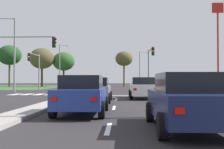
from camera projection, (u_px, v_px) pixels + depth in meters
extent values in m
plane|color=#282628|center=(88.00, 92.00, 32.17)|extent=(200.00, 200.00, 0.00)
cube|color=gray|center=(39.00, 108.00, 13.19)|extent=(1.20, 22.00, 0.14)
cube|color=gray|center=(102.00, 87.00, 57.15)|extent=(1.20, 36.00, 0.14)
cube|color=silver|center=(108.00, 128.00, 7.94)|extent=(0.14, 2.00, 0.01)
cube|color=silver|center=(114.00, 108.00, 13.94)|extent=(0.14, 2.00, 0.01)
cube|color=silver|center=(116.00, 99.00, 19.94)|extent=(0.14, 2.00, 0.01)
cube|color=silver|center=(181.00, 108.00, 13.95)|extent=(0.14, 24.00, 0.01)
cube|color=silver|center=(121.00, 96.00, 25.05)|extent=(6.40, 0.50, 0.01)
cube|color=silver|center=(15.00, 94.00, 27.19)|extent=(0.70, 2.80, 0.01)
cube|color=silver|center=(27.00, 94.00, 27.15)|extent=(0.70, 2.80, 0.01)
cube|color=silver|center=(39.00, 94.00, 27.11)|extent=(0.70, 2.80, 0.01)
cube|color=silver|center=(51.00, 94.00, 27.07)|extent=(0.70, 2.80, 0.01)
cube|color=silver|center=(63.00, 94.00, 27.03)|extent=(0.70, 2.80, 0.01)
cube|color=slate|center=(95.00, 91.00, 17.74)|extent=(1.80, 4.24, 0.70)
cube|color=black|center=(95.00, 82.00, 17.61)|extent=(1.58, 1.95, 0.52)
cube|color=red|center=(79.00, 92.00, 15.63)|extent=(0.20, 0.04, 0.14)
cube|color=red|center=(104.00, 92.00, 15.59)|extent=(0.20, 0.04, 0.14)
cylinder|color=black|center=(84.00, 96.00, 19.12)|extent=(0.22, 0.64, 0.64)
cylinder|color=black|center=(110.00, 96.00, 19.06)|extent=(0.22, 0.64, 0.64)
cylinder|color=black|center=(78.00, 98.00, 16.41)|extent=(0.22, 0.64, 0.64)
cylinder|color=black|center=(108.00, 98.00, 16.35)|extent=(0.22, 0.64, 0.64)
cube|color=#BCAD8E|center=(94.00, 83.00, 62.47)|extent=(1.75, 4.47, 0.72)
cube|color=black|center=(94.00, 81.00, 62.64)|extent=(1.54, 2.06, 0.52)
cube|color=red|center=(98.00, 83.00, 64.70)|extent=(0.20, 0.04, 0.14)
cube|color=red|center=(92.00, 83.00, 64.75)|extent=(0.20, 0.04, 0.14)
cylinder|color=black|center=(97.00, 85.00, 61.01)|extent=(0.22, 0.64, 0.64)
cylinder|color=black|center=(89.00, 85.00, 61.07)|extent=(0.22, 0.64, 0.64)
cylinder|color=black|center=(99.00, 85.00, 63.86)|extent=(0.22, 0.64, 0.64)
cylinder|color=black|center=(91.00, 85.00, 63.92)|extent=(0.22, 0.64, 0.64)
cube|color=maroon|center=(89.00, 84.00, 51.66)|extent=(1.83, 4.37, 0.78)
cube|color=black|center=(89.00, 80.00, 51.82)|extent=(1.61, 2.01, 0.52)
cube|color=red|center=(94.00, 83.00, 53.84)|extent=(0.20, 0.04, 0.14)
cube|color=red|center=(86.00, 83.00, 53.89)|extent=(0.20, 0.04, 0.14)
cylinder|color=black|center=(93.00, 86.00, 50.22)|extent=(0.22, 0.64, 0.64)
cylinder|color=black|center=(83.00, 86.00, 50.28)|extent=(0.22, 0.64, 0.64)
cylinder|color=black|center=(94.00, 86.00, 53.02)|extent=(0.22, 0.64, 0.64)
cylinder|color=black|center=(85.00, 86.00, 53.08)|extent=(0.22, 0.64, 0.64)
cube|color=silver|center=(143.00, 89.00, 21.03)|extent=(1.80, 4.52, 0.74)
cube|color=black|center=(143.00, 81.00, 20.90)|extent=(1.58, 2.08, 0.52)
cube|color=red|center=(135.00, 89.00, 18.78)|extent=(0.20, 0.04, 0.14)
cube|color=red|center=(155.00, 89.00, 18.73)|extent=(0.20, 0.04, 0.14)
cylinder|color=black|center=(130.00, 93.00, 22.50)|extent=(0.22, 0.64, 0.64)
cylinder|color=black|center=(153.00, 93.00, 22.44)|extent=(0.22, 0.64, 0.64)
cylinder|color=black|center=(131.00, 95.00, 19.61)|extent=(0.22, 0.64, 0.64)
cylinder|color=black|center=(157.00, 95.00, 19.55)|extent=(0.22, 0.64, 0.64)
cube|color=#161E47|center=(189.00, 105.00, 7.84)|extent=(1.87, 4.49, 0.73)
cube|color=black|center=(190.00, 82.00, 7.70)|extent=(1.64, 2.07, 0.52)
cube|color=red|center=(180.00, 111.00, 5.60)|extent=(0.20, 0.04, 0.14)
cylinder|color=black|center=(150.00, 112.00, 9.30)|extent=(0.22, 0.64, 0.64)
cylinder|color=black|center=(207.00, 112.00, 9.24)|extent=(0.22, 0.64, 0.64)
cylinder|color=black|center=(163.00, 126.00, 6.43)|extent=(0.22, 0.64, 0.64)
cube|color=navy|center=(82.00, 97.00, 11.37)|extent=(1.75, 4.16, 0.72)
cube|color=black|center=(82.00, 82.00, 11.24)|extent=(1.54, 1.91, 0.52)
cube|color=red|center=(54.00, 99.00, 9.30)|extent=(0.20, 0.04, 0.14)
cube|color=red|center=(94.00, 99.00, 9.26)|extent=(0.20, 0.04, 0.14)
cylinder|color=black|center=(67.00, 103.00, 12.73)|extent=(0.22, 0.64, 0.64)
cylinder|color=black|center=(106.00, 104.00, 12.67)|extent=(0.22, 0.64, 0.64)
cylinder|color=black|center=(53.00, 110.00, 10.07)|extent=(0.22, 0.64, 0.64)
cylinder|color=black|center=(102.00, 110.00, 10.01)|extent=(0.22, 0.64, 0.64)
cylinder|color=gray|center=(149.00, 70.00, 38.57)|extent=(0.18, 0.18, 5.55)
cylinder|color=gray|center=(151.00, 50.00, 35.88)|extent=(0.12, 5.48, 0.12)
cube|color=black|center=(153.00, 51.00, 33.13)|extent=(0.32, 0.26, 0.95)
sphere|color=#360503|center=(153.00, 49.00, 32.98)|extent=(0.20, 0.20, 0.20)
sphere|color=orange|center=(153.00, 51.00, 32.97)|extent=(0.20, 0.20, 0.20)
sphere|color=black|center=(153.00, 54.00, 32.97)|extent=(0.20, 0.20, 0.20)
cylinder|color=gray|center=(26.00, 37.00, 25.85)|extent=(5.27, 0.12, 0.12)
cube|color=black|center=(54.00, 42.00, 25.75)|extent=(0.26, 0.32, 0.95)
sphere|color=#360503|center=(56.00, 39.00, 25.75)|extent=(0.20, 0.20, 0.20)
sphere|color=#3A2405|center=(56.00, 42.00, 25.75)|extent=(0.20, 0.20, 0.20)
sphere|color=green|center=(56.00, 46.00, 25.74)|extent=(0.20, 0.20, 0.20)
cylinder|color=gray|center=(39.00, 72.00, 39.07)|extent=(0.18, 0.18, 5.02)
cylinder|color=gray|center=(34.00, 54.00, 36.98)|extent=(0.12, 4.27, 0.12)
cube|color=black|center=(29.00, 57.00, 34.84)|extent=(0.32, 0.26, 0.95)
sphere|color=#360503|center=(29.00, 55.00, 34.68)|extent=(0.20, 0.20, 0.20)
sphere|color=orange|center=(29.00, 57.00, 34.68)|extent=(0.20, 0.20, 0.20)
sphere|color=black|center=(29.00, 59.00, 34.67)|extent=(0.20, 0.20, 0.20)
cylinder|color=gray|center=(15.00, 55.00, 31.71)|extent=(0.20, 0.20, 8.42)
cylinder|color=gray|center=(6.00, 19.00, 31.59)|extent=(1.89, 0.57, 0.10)
cylinder|color=gray|center=(60.00, 66.00, 54.86)|extent=(0.20, 0.20, 8.38)
cylinder|color=gray|center=(64.00, 45.00, 55.35)|extent=(1.51, 0.96, 0.10)
ellipsoid|color=#B2B2A8|center=(68.00, 46.00, 55.76)|extent=(0.56, 0.28, 0.20)
cylinder|color=gray|center=(140.00, 69.00, 66.57)|extent=(0.20, 0.20, 8.20)
cylinder|color=gray|center=(143.00, 52.00, 67.08)|extent=(1.91, 1.03, 0.10)
ellipsoid|color=#B2B2A8|center=(147.00, 53.00, 67.52)|extent=(0.56, 0.28, 0.20)
cylinder|color=red|center=(218.00, 51.00, 45.47)|extent=(0.28, 0.28, 12.35)
cube|color=red|center=(218.00, 8.00, 45.61)|extent=(1.80, 0.30, 1.60)
torus|color=yellow|center=(215.00, 8.00, 45.79)|extent=(0.96, 0.16, 0.96)
torus|color=yellow|center=(220.00, 8.00, 45.77)|extent=(0.96, 0.16, 0.96)
cylinder|color=#423323|center=(9.00, 74.00, 63.00)|extent=(0.38, 0.38, 5.57)
ellipsoid|color=#1E421E|center=(10.00, 55.00, 63.09)|extent=(5.26, 5.26, 4.47)
cylinder|color=#423323|center=(42.00, 76.00, 60.48)|extent=(0.44, 0.44, 4.63)
ellipsoid|color=#4C4728|center=(42.00, 58.00, 60.56)|extent=(5.31, 5.31, 4.51)
cylinder|color=#423323|center=(64.00, 77.00, 61.96)|extent=(0.40, 0.40, 4.21)
ellipsoid|color=#285123|center=(64.00, 61.00, 62.03)|extent=(4.84, 4.84, 4.12)
cylinder|color=#423323|center=(124.00, 75.00, 62.71)|extent=(0.34, 0.34, 5.14)
ellipsoid|color=#4C4728|center=(124.00, 59.00, 62.78)|extent=(3.88, 3.88, 3.29)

